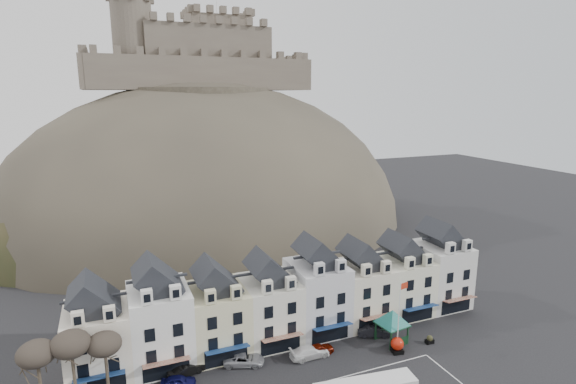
% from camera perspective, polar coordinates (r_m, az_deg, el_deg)
% --- Properties ---
extents(townhouse_terrace, '(54.40, 9.35, 11.80)m').
position_cam_1_polar(townhouse_terrace, '(60.41, 0.85, -13.03)').
color(townhouse_terrace, white).
rests_on(townhouse_terrace, ground).
extents(castle_hill, '(100.00, 76.00, 68.00)m').
position_cam_1_polar(castle_hill, '(110.08, -9.48, -4.18)').
color(castle_hill, '#3C372E').
rests_on(castle_hill, ground).
extents(castle, '(50.20, 22.20, 22.00)m').
position_cam_1_polar(castle, '(112.62, -11.45, 16.75)').
color(castle, brown).
rests_on(castle, ground).
extents(tree_left_far, '(3.61, 3.61, 8.24)m').
position_cam_1_polar(tree_left_far, '(51.51, -29.32, -17.54)').
color(tree_left_far, '#3A3024').
rests_on(tree_left_far, ground).
extents(tree_left_mid, '(3.78, 3.78, 8.64)m').
position_cam_1_polar(tree_left_mid, '(50.98, -25.88, -17.04)').
color(tree_left_mid, '#3A3024').
rests_on(tree_left_mid, ground).
extents(tree_left_near, '(3.43, 3.43, 7.84)m').
position_cam_1_polar(tree_left_near, '(51.12, -22.30, -17.50)').
color(tree_left_near, '#3A3024').
rests_on(tree_left_near, ground).
extents(bus_shelter, '(6.90, 6.90, 4.42)m').
position_cam_1_polar(bus_shelter, '(60.67, 13.10, -15.23)').
color(bus_shelter, black).
rests_on(bus_shelter, ground).
extents(red_buoy, '(1.60, 1.60, 1.97)m').
position_cam_1_polar(red_buoy, '(59.81, 13.70, -18.35)').
color(red_buoy, black).
rests_on(red_buoy, ground).
extents(flagpole, '(1.30, 0.32, 9.11)m').
position_cam_1_polar(flagpole, '(58.36, 13.99, -14.50)').
color(flagpole, silver).
rests_on(flagpole, ground).
extents(planter_west, '(1.15, 0.77, 1.10)m').
position_cam_1_polar(planter_west, '(62.95, 17.54, -17.43)').
color(planter_west, black).
rests_on(planter_west, ground).
extents(planter_east, '(1.03, 0.68, 0.95)m').
position_cam_1_polar(planter_east, '(62.98, 17.52, -17.49)').
color(planter_east, black).
rests_on(planter_east, ground).
extents(car_navy, '(4.00, 2.35, 1.28)m').
position_cam_1_polar(car_navy, '(54.28, -13.75, -22.32)').
color(car_navy, '#0D0E44').
rests_on(car_navy, ground).
extents(car_black, '(4.56, 2.83, 1.42)m').
position_cam_1_polar(car_black, '(55.77, -12.73, -21.14)').
color(car_black, black).
rests_on(car_black, ground).
extents(car_silver, '(5.21, 3.77, 1.34)m').
position_cam_1_polar(car_silver, '(56.54, -5.61, -20.41)').
color(car_silver, '#9D9EA4').
rests_on(car_silver, ground).
extents(car_white, '(5.02, 2.10, 1.45)m').
position_cam_1_polar(car_white, '(57.62, 2.78, -19.60)').
color(car_white, white).
rests_on(car_white, ground).
extents(car_maroon, '(4.17, 2.05, 1.37)m').
position_cam_1_polar(car_maroon, '(58.19, 3.85, -19.31)').
color(car_maroon, '#5D1105').
rests_on(car_maroon, ground).
extents(car_charcoal, '(4.65, 3.11, 1.45)m').
position_cam_1_polar(car_charcoal, '(62.72, 10.87, -16.96)').
color(car_charcoal, black).
rests_on(car_charcoal, ground).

